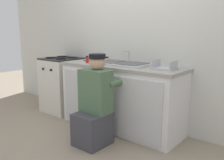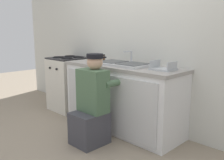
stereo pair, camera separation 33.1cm
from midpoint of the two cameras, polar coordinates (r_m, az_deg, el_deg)
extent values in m
plane|color=gray|center=(3.46, -3.87, -12.23)|extent=(12.00, 12.00, 0.00)
cube|color=silver|center=(3.67, 2.87, 9.28)|extent=(6.00, 0.10, 2.50)
cube|color=white|center=(3.52, -0.64, -4.25)|extent=(1.76, 0.60, 0.87)
cube|color=silver|center=(3.59, -9.06, -4.09)|extent=(0.78, 0.02, 0.76)
cube|color=silver|center=(3.04, 1.76, -6.82)|extent=(0.78, 0.02, 0.76)
cube|color=#9E9993|center=(3.43, -0.65, 3.10)|extent=(1.80, 0.62, 0.04)
cube|color=silver|center=(3.43, -0.66, 3.72)|extent=(0.80, 0.44, 0.03)
cube|color=#4C4F51|center=(3.55, -3.02, 4.27)|extent=(0.33, 0.35, 0.01)
cube|color=#4C4F51|center=(3.31, 1.88, 3.77)|extent=(0.33, 0.35, 0.01)
cylinder|color=#B7BABF|center=(3.56, 1.30, 5.22)|extent=(0.02, 0.02, 0.18)
cylinder|color=#B7BABF|center=(3.49, 0.50, 6.59)|extent=(0.02, 0.16, 0.02)
cube|color=silver|center=(4.41, -13.33, -1.20)|extent=(0.58, 0.60, 0.90)
cube|color=#262628|center=(4.34, -13.60, 4.74)|extent=(0.57, 0.59, 0.02)
torus|color=black|center=(4.37, -15.91, 4.91)|extent=(0.19, 0.19, 0.02)
torus|color=black|center=(4.16, -13.83, 4.72)|extent=(0.19, 0.19, 0.02)
torus|color=black|center=(4.51, -13.42, 5.22)|extent=(0.19, 0.19, 0.02)
torus|color=black|center=(4.31, -11.28, 5.04)|extent=(0.19, 0.19, 0.02)
cylinder|color=black|center=(4.26, -17.68, 2.43)|extent=(0.04, 0.02, 0.04)
cylinder|color=black|center=(4.09, -16.10, 2.17)|extent=(0.04, 0.02, 0.04)
cube|color=#3F3F47|center=(3.11, -7.58, -11.05)|extent=(0.36, 0.40, 0.40)
cube|color=#4C6B4C|center=(3.01, -6.98, -2.59)|extent=(0.38, 0.22, 0.52)
sphere|color=tan|center=(2.97, -6.58, 4.03)|extent=(0.19, 0.19, 0.19)
cylinder|color=black|center=(2.96, -6.61, 5.40)|extent=(0.20, 0.20, 0.06)
cube|color=black|center=(3.03, -5.44, 5.18)|extent=(0.13, 0.09, 0.02)
cylinder|color=#4C6B4C|center=(3.24, -6.57, 0.08)|extent=(0.08, 0.30, 0.08)
cylinder|color=#4C6B4C|center=(3.01, -2.03, -0.71)|extent=(0.08, 0.30, 0.08)
cube|color=#B2B7BC|center=(3.06, 8.91, 2.60)|extent=(0.28, 0.22, 0.02)
cube|color=#B2B7BC|center=(3.12, 7.05, 3.72)|extent=(0.01, 0.21, 0.10)
cube|color=#B2B7BC|center=(3.00, 10.90, 3.31)|extent=(0.01, 0.21, 0.10)
cube|color=black|center=(3.92, -7.87, 4.43)|extent=(0.07, 0.14, 0.01)
cube|color=green|center=(3.92, -7.87, 4.52)|extent=(0.06, 0.12, 0.00)
cylinder|color=#513823|center=(3.84, -5.23, 4.90)|extent=(0.04, 0.04, 0.08)
cylinder|color=black|center=(3.84, -5.24, 5.68)|extent=(0.04, 0.04, 0.02)
cylinder|color=red|center=(3.65, -8.31, 4.50)|extent=(0.04, 0.04, 0.08)
cylinder|color=black|center=(3.64, -8.33, 5.32)|extent=(0.04, 0.04, 0.02)
cylinder|color=#ADC6CC|center=(3.71, -7.68, 4.74)|extent=(0.06, 0.06, 0.10)
camera|label=1|loc=(0.17, -92.86, -0.57)|focal=40.00mm
camera|label=2|loc=(0.17, 87.14, 0.57)|focal=40.00mm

